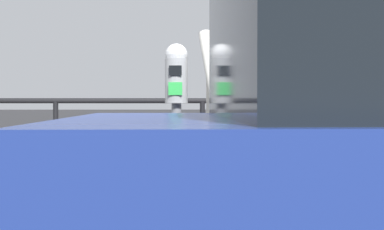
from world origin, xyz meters
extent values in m
cube|color=gray|center=(0.00, 1.54, 0.08)|extent=(36.00, 3.08, 0.16)
cylinder|color=slate|center=(-0.33, 0.46, 0.68)|extent=(0.07, 0.07, 1.04)
cylinder|color=#939699|center=(-0.33, 0.46, 1.36)|extent=(0.16, 0.16, 0.32)
sphere|color=silver|center=(-0.33, 0.46, 1.55)|extent=(0.16, 0.16, 0.16)
cube|color=black|center=(-0.33, 0.38, 1.43)|extent=(0.09, 0.02, 0.07)
cube|color=green|center=(-0.33, 0.38, 1.30)|extent=(0.10, 0.02, 0.09)
cylinder|color=black|center=(0.24, 0.57, 0.59)|extent=(0.15, 0.15, 0.87)
cylinder|color=black|center=(0.05, 0.52, 0.59)|extent=(0.15, 0.15, 0.87)
cube|color=beige|center=(0.14, 0.54, 1.35)|extent=(0.49, 0.33, 0.65)
sphere|color=tan|center=(0.14, 0.54, 1.79)|extent=(0.23, 0.23, 0.23)
cylinder|color=beige|center=(0.40, 0.62, 1.37)|extent=(0.09, 0.09, 0.61)
cylinder|color=beige|center=(-0.08, 0.35, 1.43)|extent=(0.18, 0.37, 0.59)
cylinder|color=black|center=(0.00, 2.98, 1.22)|extent=(24.00, 0.06, 0.06)
cylinder|color=black|center=(0.00, 2.98, 0.74)|extent=(24.00, 0.05, 0.05)
cylinder|color=black|center=(-1.71, 2.98, 0.69)|extent=(0.06, 0.06, 1.06)
cylinder|color=black|center=(0.00, 2.98, 0.69)|extent=(0.06, 0.06, 1.06)
cylinder|color=black|center=(1.71, 2.98, 0.69)|extent=(0.06, 0.06, 1.06)
camera|label=1|loc=(-0.36, -3.45, 1.21)|focal=51.24mm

